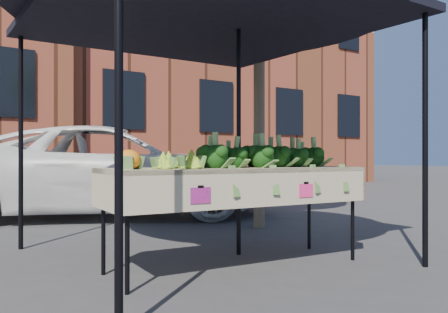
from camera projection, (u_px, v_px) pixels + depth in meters
The scene contains 9 objects.
ground at pixel (212, 267), 4.20m from camera, with size 90.00×90.00×0.00m, color #343437.
table at pixel (236, 217), 4.19m from camera, with size 2.45×0.96×0.90m.
canopy at pixel (205, 119), 4.60m from camera, with size 3.16×3.16×2.74m, color black, non-canonical shape.
broccoli_heap at pixel (263, 153), 4.39m from camera, with size 1.48×0.58×0.27m, color black.
romanesco_cluster at pixel (171, 156), 3.81m from camera, with size 0.44×0.48×0.21m, color #95BE37.
cauliflower_pair at pixel (129, 157), 3.57m from camera, with size 0.21×0.21×0.19m, color orange.
vehicle at pixel (112, 56), 7.89m from camera, with size 2.51×1.51×5.44m, color white.
street_tree at pixel (259, 65), 6.52m from camera, with size 2.32×2.32×4.57m, color #1E4C14, non-canonical shape.
building_right at pixel (194, 75), 18.49m from camera, with size 12.00×8.00×8.50m, color brown.
Camera 1 is at (-2.24, -3.56, 1.00)m, focal length 37.17 mm.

